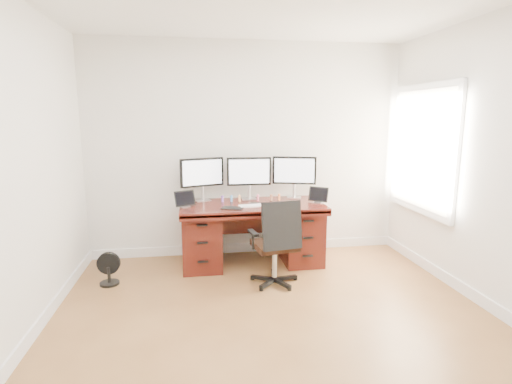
{
  "coord_description": "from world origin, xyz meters",
  "views": [
    {
      "loc": [
        -0.67,
        -2.81,
        1.78
      ],
      "look_at": [
        0.0,
        1.5,
        0.95
      ],
      "focal_mm": 28.0,
      "sensor_mm": 36.0,
      "label": 1
    }
  ],
  "objects": [
    {
      "name": "ground",
      "position": [
        0.0,
        0.0,
        0.0
      ],
      "size": [
        4.5,
        4.5,
        0.0
      ],
      "primitive_type": "plane",
      "color": "brown",
      "rests_on": "ground"
    },
    {
      "name": "back_wall",
      "position": [
        0.0,
        2.25,
        1.35
      ],
      "size": [
        4.0,
        0.1,
        2.7
      ],
      "primitive_type": "cube",
      "color": "white",
      "rests_on": "ground"
    },
    {
      "name": "desk",
      "position": [
        0.0,
        1.83,
        0.4
      ],
      "size": [
        1.7,
        0.8,
        0.75
      ],
      "color": "#46130E",
      "rests_on": "ground"
    },
    {
      "name": "office_chair",
      "position": [
        0.16,
        1.14,
        0.31
      ],
      "size": [
        0.58,
        0.58,
        0.94
      ],
      "rotation": [
        0.0,
        0.0,
        0.17
      ],
      "color": "black",
      "rests_on": "ground"
    },
    {
      "name": "floor_fan",
      "position": [
        -1.61,
        1.42,
        0.17
      ],
      "size": [
        0.24,
        0.21,
        0.35
      ],
      "rotation": [
        0.0,
        0.0,
        -0.05
      ],
      "color": "black",
      "rests_on": "ground"
    },
    {
      "name": "monitor_left",
      "position": [
        -0.58,
        2.07,
        1.09
      ],
      "size": [
        0.53,
        0.22,
        0.53
      ],
      "rotation": [
        0.0,
        0.0,
        0.34
      ],
      "color": "silver",
      "rests_on": "desk"
    },
    {
      "name": "monitor_center",
      "position": [
        -0.0,
        2.07,
        1.09
      ],
      "size": [
        0.55,
        0.14,
        0.53
      ],
      "rotation": [
        0.0,
        0.0,
        -0.01
      ],
      "color": "silver",
      "rests_on": "desk"
    },
    {
      "name": "monitor_right",
      "position": [
        0.58,
        2.07,
        1.09
      ],
      "size": [
        0.54,
        0.19,
        0.53
      ],
      "rotation": [
        0.0,
        0.0,
        -0.28
      ],
      "color": "silver",
      "rests_on": "desk"
    },
    {
      "name": "tablet_left",
      "position": [
        -0.79,
        1.75,
        0.84
      ],
      "size": [
        0.25,
        0.16,
        0.19
      ],
      "rotation": [
        0.0,
        0.0,
        0.41
      ],
      "color": "silver",
      "rests_on": "desk"
    },
    {
      "name": "tablet_right",
      "position": [
        0.81,
        1.75,
        0.84
      ],
      "size": [
        0.23,
        0.2,
        0.19
      ],
      "rotation": [
        0.0,
        0.0,
        -0.63
      ],
      "color": "silver",
      "rests_on": "desk"
    },
    {
      "name": "keyboard",
      "position": [
        -0.02,
        1.67,
        0.76
      ],
      "size": [
        0.32,
        0.18,
        0.01
      ],
      "primitive_type": "cube",
      "rotation": [
        0.0,
        0.0,
        0.16
      ],
      "color": "white",
      "rests_on": "desk"
    },
    {
      "name": "trackpad",
      "position": [
        0.25,
        1.63,
        0.76
      ],
      "size": [
        0.15,
        0.15,
        0.01
      ],
      "primitive_type": "cube",
      "rotation": [
        0.0,
        0.0,
        0.26
      ],
      "color": "silver",
      "rests_on": "desk"
    },
    {
      "name": "drawing_tablet",
      "position": [
        -0.25,
        1.59,
        0.76
      ],
      "size": [
        0.28,
        0.23,
        0.01
      ],
      "primitive_type": "cube",
      "rotation": [
        0.0,
        0.0,
        -0.38
      ],
      "color": "black",
      "rests_on": "desk"
    },
    {
      "name": "phone",
      "position": [
        0.04,
        1.81,
        0.76
      ],
      "size": [
        0.12,
        0.06,
        0.01
      ],
      "primitive_type": "cube",
      "rotation": [
        0.0,
        0.0,
        0.01
      ],
      "color": "black",
      "rests_on": "desk"
    },
    {
      "name": "figurine_purple",
      "position": [
        -0.34,
        1.95,
        0.8
      ],
      "size": [
        0.03,
        0.03,
        0.08
      ],
      "color": "#7C57C9",
      "rests_on": "desk"
    },
    {
      "name": "figurine_blue",
      "position": [
        -0.23,
        1.95,
        0.8
      ],
      "size": [
        0.03,
        0.03,
        0.08
      ],
      "color": "#4C96DC",
      "rests_on": "desk"
    },
    {
      "name": "figurine_yellow",
      "position": [
        -0.14,
        1.95,
        0.8
      ],
      "size": [
        0.03,
        0.03,
        0.08
      ],
      "color": "#E0A760",
      "rests_on": "desk"
    },
    {
      "name": "figurine_pink",
      "position": [
        0.09,
        1.95,
        0.8
      ],
      "size": [
        0.03,
        0.03,
        0.08
      ],
      "color": "pink",
      "rests_on": "desk"
    },
    {
      "name": "figurine_brown",
      "position": [
        0.26,
        1.95,
        0.8
      ],
      "size": [
        0.03,
        0.03,
        0.08
      ],
      "color": "#8F6849",
      "rests_on": "desk"
    },
    {
      "name": "figurine_orange",
      "position": [
        0.36,
        1.95,
        0.8
      ],
      "size": [
        0.03,
        0.03,
        0.08
      ],
      "color": "#FB9449",
      "rests_on": "desk"
    }
  ]
}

